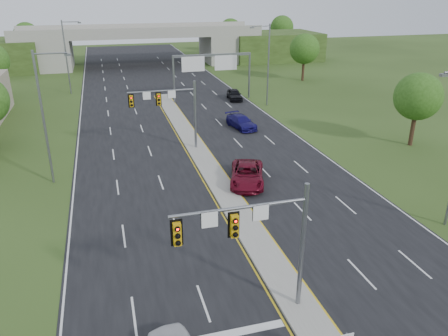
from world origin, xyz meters
TOP-DOWN VIEW (x-y plane):
  - ground at (0.00, 0.00)m, footprint 240.00×240.00m
  - road at (0.00, 35.00)m, footprint 24.00×160.00m
  - median at (0.00, 23.00)m, footprint 2.00×54.00m
  - lane_markings at (-0.60, 28.91)m, footprint 23.72×160.00m
  - signal_mast_near at (-2.26, -0.07)m, footprint 6.62×0.60m
  - signal_mast_far at (-2.26, 24.93)m, footprint 6.62×0.60m
  - sign_gantry at (6.68, 44.92)m, footprint 11.58×0.44m
  - overpass at (0.00, 80.00)m, footprint 80.00×14.00m
  - lightpole_l_mid at (-13.30, 20.00)m, footprint 2.85×0.25m
  - lightpole_l_far at (-13.30, 55.00)m, footprint 2.85×0.25m
  - lightpole_r_far at (13.30, 40.00)m, footprint 2.85×0.25m
  - tree_r_near at (22.00, 20.00)m, footprint 4.80×4.80m
  - tree_r_mid at (26.00, 55.00)m, footprint 5.20×5.20m
  - tree_back_b at (-24.00, 94.00)m, footprint 5.60×5.60m
  - tree_back_c at (24.00, 94.00)m, footprint 5.60×5.60m
  - tree_back_d at (38.00, 94.00)m, footprint 6.00×6.00m
  - car_far_a at (2.32, 15.34)m, footprint 4.44×6.41m
  - car_far_b at (6.67, 30.54)m, footprint 3.00×5.39m
  - car_far_c at (10.00, 44.28)m, footprint 2.28×4.70m

SIDE VIEW (x-z plane):
  - ground at x=0.00m, z-range 0.00..0.00m
  - road at x=0.00m, z-range 0.00..0.02m
  - lane_markings at x=-0.60m, z-range 0.02..0.03m
  - median at x=0.00m, z-range 0.02..0.18m
  - car_far_b at x=6.67m, z-range 0.02..1.50m
  - car_far_c at x=10.00m, z-range 0.02..1.57m
  - car_far_a at x=2.32m, z-range 0.02..1.65m
  - overpass at x=0.00m, z-range -0.50..7.60m
  - signal_mast_near at x=-2.26m, z-range 1.23..8.23m
  - signal_mast_far at x=-2.26m, z-range 1.23..8.23m
  - tree_r_near at x=22.00m, z-range 1.38..8.98m
  - sign_gantry at x=6.68m, z-range 1.90..8.58m
  - tree_r_mid at x=26.00m, z-range 1.44..9.57m
  - tree_back_b at x=-24.00m, z-range 1.35..9.67m
  - tree_back_c at x=24.00m, z-range 1.35..9.67m
  - tree_back_d at x=38.00m, z-range 1.41..10.26m
  - lightpole_l_mid at x=-13.30m, z-range 0.60..11.60m
  - lightpole_l_far at x=-13.30m, z-range 0.60..11.60m
  - lightpole_r_far at x=13.30m, z-range 0.60..11.60m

